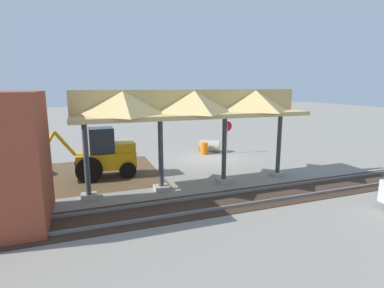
{
  "coord_description": "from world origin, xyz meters",
  "views": [
    {
      "loc": [
        8.11,
        18.78,
        5.08
      ],
      "look_at": [
        1.95,
        2.04,
        1.6
      ],
      "focal_mm": 28.0,
      "sensor_mm": 36.0,
      "label": 1
    }
  ],
  "objects": [
    {
      "name": "stop_sign",
      "position": [
        -2.1,
        -1.27,
        1.78
      ],
      "size": [
        0.76,
        0.07,
        2.46
      ],
      "color": "gray",
      "rests_on": "ground"
    },
    {
      "name": "dirt_mound",
      "position": [
        10.8,
        0.2,
        0.0
      ],
      "size": [
        4.15,
        4.15,
        1.76
      ],
      "primitive_type": "cone",
      "color": "brown",
      "rests_on": "ground"
    },
    {
      "name": "rail_tracks",
      "position": [
        0.0,
        7.51,
        0.03
      ],
      "size": [
        60.0,
        2.58,
        0.15
      ],
      "color": "slate",
      "rests_on": "ground"
    },
    {
      "name": "dirt_work_zone",
      "position": [
        8.91,
        1.01,
        0.0
      ],
      "size": [
        9.78,
        7.0,
        0.01
      ],
      "primitive_type": "cube",
      "color": "brown",
      "rests_on": "ground"
    },
    {
      "name": "platform_canopy",
      "position": [
        2.93,
        4.95,
        4.15
      ],
      "size": [
        11.46,
        3.2,
        4.9
      ],
      "color": "#9E998E",
      "rests_on": "ground"
    },
    {
      "name": "ground_plane",
      "position": [
        0.0,
        0.0,
        0.0
      ],
      "size": [
        120.0,
        120.0,
        0.0
      ],
      "primitive_type": "plane",
      "color": "gray"
    },
    {
      "name": "backhoe",
      "position": [
        7.16,
        1.82,
        1.27
      ],
      "size": [
        5.1,
        1.77,
        2.82
      ],
      "color": "orange",
      "rests_on": "ground"
    },
    {
      "name": "traffic_barrel",
      "position": [
        -0.36,
        -1.6,
        0.45
      ],
      "size": [
        0.56,
        0.56,
        0.9
      ],
      "primitive_type": "cylinder",
      "color": "orange",
      "rests_on": "ground"
    },
    {
      "name": "concrete_pipe",
      "position": [
        -1.08,
        -2.2,
        0.46
      ],
      "size": [
        1.79,
        1.54,
        0.92
      ],
      "color": "#9E9384",
      "rests_on": "ground"
    }
  ]
}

